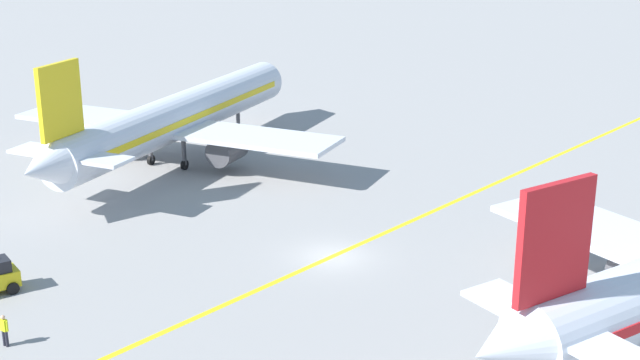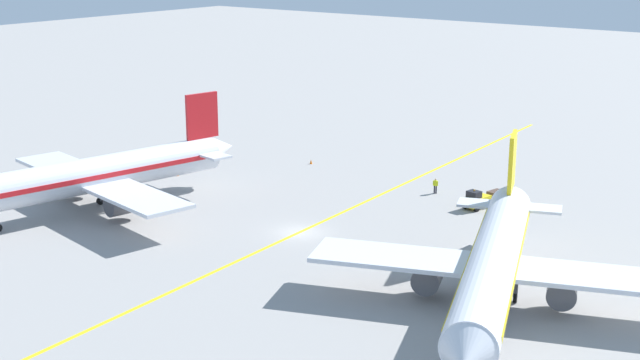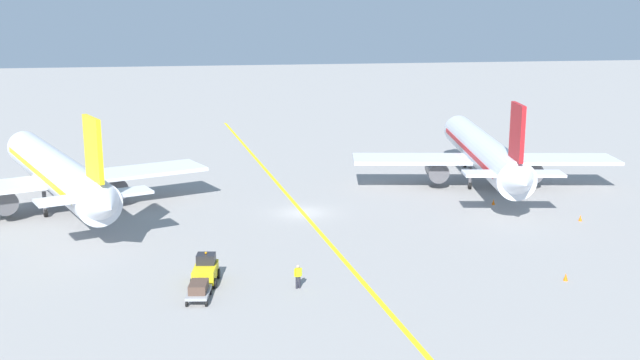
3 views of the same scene
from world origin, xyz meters
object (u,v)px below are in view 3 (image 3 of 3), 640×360
at_px(baggage_tug_white, 205,270).
at_px(traffic_cone_mid_apron, 580,218).
at_px(airplane_at_gate, 57,173).
at_px(traffic_cone_by_wingtip, 566,277).
at_px(baggage_cart_trailing, 199,289).
at_px(traffic_cone_near_nose, 493,202).
at_px(airplane_adjacent_stand, 483,152).
at_px(ground_crew_worker, 298,276).

height_order(baggage_tug_white, traffic_cone_mid_apron, baggage_tug_white).
height_order(airplane_at_gate, traffic_cone_by_wingtip, airplane_at_gate).
bearing_deg(traffic_cone_mid_apron, baggage_tug_white, -164.25).
height_order(baggage_cart_trailing, traffic_cone_near_nose, baggage_cart_trailing).
bearing_deg(airplane_at_gate, airplane_adjacent_stand, 3.04).
xyz_separation_m(baggage_tug_white, traffic_cone_mid_apron, (33.95, 9.57, -0.63)).
relative_size(traffic_cone_near_nose, traffic_cone_by_wingtip, 1.00).
relative_size(baggage_tug_white, ground_crew_worker, 1.91).
distance_m(airplane_adjacent_stand, ground_crew_worker, 36.35).
bearing_deg(traffic_cone_mid_apron, airplane_at_gate, 165.04).
height_order(airplane_adjacent_stand, traffic_cone_mid_apron, airplane_adjacent_stand).
bearing_deg(traffic_cone_near_nose, airplane_at_gate, 172.38).
bearing_deg(traffic_cone_near_nose, ground_crew_worker, -140.02).
xyz_separation_m(baggage_cart_trailing, traffic_cone_mid_apron, (34.52, 12.82, -0.49)).
distance_m(ground_crew_worker, traffic_cone_mid_apron, 30.21).
relative_size(airplane_adjacent_stand, traffic_cone_by_wingtip, 64.29).
bearing_deg(airplane_at_gate, baggage_cart_trailing, -64.10).
relative_size(airplane_at_gate, airplane_adjacent_stand, 0.97).
bearing_deg(traffic_cone_near_nose, baggage_cart_trailing, -145.88).
relative_size(baggage_tug_white, baggage_cart_trailing, 1.15).
distance_m(baggage_cart_trailing, traffic_cone_by_wingtip, 25.52).
bearing_deg(traffic_cone_near_nose, baggage_tug_white, -149.98).
bearing_deg(ground_crew_worker, baggage_tug_white, 159.62).
relative_size(airplane_at_gate, traffic_cone_by_wingtip, 62.22).
bearing_deg(traffic_cone_by_wingtip, baggage_cart_trailing, 177.52).
distance_m(airplane_at_gate, ground_crew_worker, 31.06).
bearing_deg(baggage_cart_trailing, traffic_cone_by_wingtip, -2.48).
bearing_deg(baggage_cart_trailing, traffic_cone_mid_apron, 20.37).
relative_size(airplane_adjacent_stand, traffic_cone_near_nose, 64.29).
height_order(airplane_at_gate, traffic_cone_near_nose, airplane_at_gate).
distance_m(traffic_cone_mid_apron, traffic_cone_by_wingtip, 16.59).
xyz_separation_m(traffic_cone_near_nose, traffic_cone_mid_apron, (5.33, -6.96, 0.00)).
bearing_deg(traffic_cone_mid_apron, baggage_cart_trailing, -159.63).
distance_m(baggage_tug_white, traffic_cone_by_wingtip, 25.30).
xyz_separation_m(baggage_tug_white, ground_crew_worker, (6.17, -2.29, 0.01)).
height_order(airplane_at_gate, airplane_adjacent_stand, same).
bearing_deg(airplane_at_gate, ground_crew_worker, -52.00).
height_order(airplane_at_gate, ground_crew_worker, airplane_at_gate).
relative_size(airplane_at_gate, traffic_cone_near_nose, 62.22).
bearing_deg(traffic_cone_near_nose, traffic_cone_mid_apron, -52.55).
bearing_deg(baggage_tug_white, ground_crew_worker, -20.38).
relative_size(baggage_tug_white, traffic_cone_by_wingtip, 5.85).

